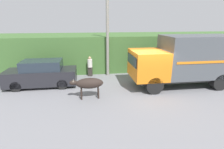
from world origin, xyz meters
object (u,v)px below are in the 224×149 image
at_px(brown_cow, 89,84).
at_px(pedestrian_on_hill, 90,66).
at_px(cargo_truck, 187,59).
at_px(parked_suv, 42,74).
at_px(utility_pole, 107,31).

distance_m(brown_cow, pedestrian_on_hill, 4.11).
bearing_deg(cargo_truck, parked_suv, 172.86).
distance_m(parked_suv, utility_pole, 5.65).
xyz_separation_m(pedestrian_on_hill, utility_pole, (1.41, 0.10, 2.64)).
bearing_deg(parked_suv, cargo_truck, -3.58).
bearing_deg(parked_suv, brown_cow, -33.51).
relative_size(cargo_truck, brown_cow, 3.71).
bearing_deg(pedestrian_on_hill, cargo_truck, 173.90).
distance_m(brown_cow, parked_suv, 3.83).
relative_size(cargo_truck, pedestrian_on_hill, 4.40).
height_order(brown_cow, pedestrian_on_hill, pedestrian_on_hill).
xyz_separation_m(parked_suv, utility_pole, (4.62, 1.88, 2.65)).
relative_size(brown_cow, pedestrian_on_hill, 1.19).
relative_size(cargo_truck, utility_pole, 1.03).
xyz_separation_m(brown_cow, pedestrian_on_hill, (0.17, 4.11, -0.02)).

